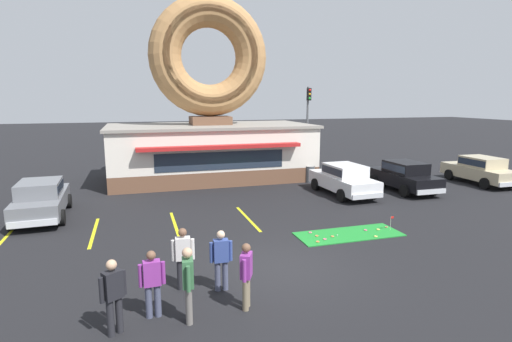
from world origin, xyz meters
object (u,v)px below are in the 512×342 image
at_px(golf_ball, 337,235).
at_px(pedestrian_crossing_woman, 152,281).
at_px(traffic_light_pole, 308,115).
at_px(pedestrian_beanie_man, 246,273).
at_px(car_black, 404,175).
at_px(pedestrian_blue_sweater_man, 221,258).
at_px(car_champagne, 480,169).
at_px(pedestrian_leather_jacket_man, 183,256).
at_px(pedestrian_clipboard_woman, 188,281).
at_px(putting_flag_pin, 392,220).
at_px(trash_bin, 310,174).
at_px(car_grey, 41,198).
at_px(car_white, 344,178).
at_px(pedestrian_hooded_kid, 113,293).

distance_m(golf_ball, pedestrian_crossing_woman, 7.62).
bearing_deg(traffic_light_pole, pedestrian_beanie_man, -117.88).
bearing_deg(car_black, pedestrian_blue_sweater_man, -144.71).
distance_m(car_champagne, pedestrian_crossing_woman, 21.27).
xyz_separation_m(pedestrian_crossing_woman, traffic_light_pole, (12.19, 18.77, 2.83)).
xyz_separation_m(golf_ball, car_black, (6.99, 5.59, 0.82)).
distance_m(pedestrian_leather_jacket_man, pedestrian_clipboard_woman, 1.62).
relative_size(pedestrian_leather_jacket_man, pedestrian_clipboard_woman, 0.95).
relative_size(putting_flag_pin, traffic_light_pole, 0.09).
xyz_separation_m(golf_ball, trash_bin, (3.05, 9.11, 0.45)).
xyz_separation_m(pedestrian_blue_sweater_man, trash_bin, (7.94, 11.92, -0.40)).
xyz_separation_m(golf_ball, putting_flag_pin, (2.24, -0.04, 0.39)).
bearing_deg(car_grey, pedestrian_crossing_woman, -66.24).
bearing_deg(pedestrian_crossing_woman, putting_flag_pin, 22.09).
bearing_deg(pedestrian_beanie_man, putting_flag_pin, 29.70).
bearing_deg(pedestrian_beanie_man, car_white, 50.50).
bearing_deg(car_white, pedestrian_beanie_man, -129.50).
xyz_separation_m(pedestrian_blue_sweater_man, pedestrian_crossing_woman, (-1.76, -0.83, -0.02)).
distance_m(pedestrian_leather_jacket_man, traffic_light_pole, 21.12).
bearing_deg(traffic_light_pole, pedestrian_crossing_woman, -123.01).
height_order(golf_ball, trash_bin, trash_bin).
bearing_deg(pedestrian_blue_sweater_man, putting_flag_pin, 21.29).
xyz_separation_m(car_black, trash_bin, (-3.94, 3.52, -0.37)).
xyz_separation_m(car_white, pedestrian_beanie_man, (-7.90, -9.59, 0.02)).
bearing_deg(pedestrian_blue_sweater_man, golf_ball, 29.95).
bearing_deg(pedestrian_leather_jacket_man, pedestrian_blue_sweater_man, -20.39).
height_order(pedestrian_crossing_woman, trash_bin, pedestrian_crossing_woman).
height_order(pedestrian_leather_jacket_man, trash_bin, pedestrian_leather_jacket_man).
distance_m(pedestrian_blue_sweater_man, traffic_light_pole, 20.94).
height_order(pedestrian_beanie_man, traffic_light_pole, traffic_light_pole).
distance_m(pedestrian_hooded_kid, trash_bin, 16.89).
distance_m(putting_flag_pin, pedestrian_hooded_kid, 10.53).
relative_size(pedestrian_hooded_kid, pedestrian_beanie_man, 1.03).
bearing_deg(pedestrian_leather_jacket_man, putting_flag_pin, 16.80).
bearing_deg(pedestrian_clipboard_woman, car_grey, 116.44).
xyz_separation_m(putting_flag_pin, traffic_light_pole, (3.31, 15.16, 3.27)).
bearing_deg(trash_bin, car_champagne, -19.45).
bearing_deg(car_black, car_champagne, 2.26).
distance_m(car_black, pedestrian_beanie_man, 14.90).
bearing_deg(pedestrian_clipboard_woman, pedestrian_leather_jacket_man, 87.09).
xyz_separation_m(putting_flag_pin, car_champagne, (10.17, 5.84, 0.43)).
xyz_separation_m(car_champagne, pedestrian_beanie_man, (-16.92, -9.69, 0.02)).
bearing_deg(car_white, putting_flag_pin, -101.36).
distance_m(golf_ball, pedestrian_leather_jacket_man, 6.37).
bearing_deg(car_grey, golf_ball, -27.64).
xyz_separation_m(pedestrian_hooded_kid, pedestrian_crossing_woman, (0.81, 0.47, -0.05)).
relative_size(pedestrian_blue_sweater_man, pedestrian_beanie_man, 1.00).
distance_m(car_white, pedestrian_hooded_kid, 14.63).
height_order(car_grey, pedestrian_crossing_woman, car_grey).
height_order(putting_flag_pin, car_white, car_white).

